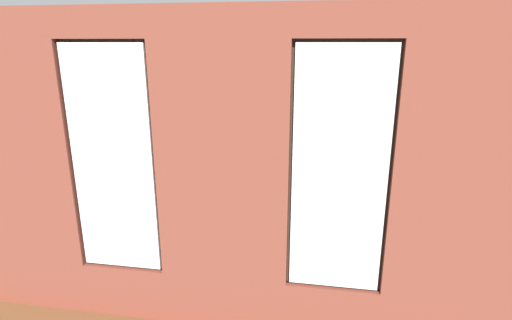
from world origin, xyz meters
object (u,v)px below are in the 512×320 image
Objects in this scene: couch_by_window at (227,262)px; media_console at (83,202)px; potted_plant_mid_room_small at (318,169)px; papasan_chair at (235,157)px; table_plant_small at (267,183)px; remote_silver at (237,190)px; couch_left at (438,214)px; potted_plant_corner_near_left at (415,157)px; potted_plant_by_left_couch at (395,185)px; potted_plant_near_tv at (69,196)px; remote_gray at (250,196)px; potted_plant_beside_window_right at (99,233)px; potted_plant_foreground_right at (161,146)px; potted_plant_between_couches at (359,226)px; coffee_table at (245,197)px; tv_flatscreen at (78,166)px; cup_ceramic at (245,191)px; potted_plant_corner_far_left at (509,265)px.

media_console is (2.91, -1.62, -0.10)m from couch_by_window.
papasan_chair is at bearing -23.52° from potted_plant_mid_room_small.
table_plant_small is 0.51m from remote_silver.
couch_left is 1.79× the size of potted_plant_corner_near_left.
potted_plant_mid_room_small reaches higher than remote_silver.
potted_plant_by_left_couch is (-2.74, -1.19, -0.17)m from remote_silver.
potted_plant_near_tv is at bearing 39.42° from potted_plant_mid_room_small.
potted_plant_by_left_couch is at bearing 165.11° from papasan_chair.
remote_gray is 0.16× the size of papasan_chair.
potted_plant_beside_window_right is 1.05m from potted_plant_near_tv.
potted_plant_between_couches is at bearing 133.63° from potted_plant_foreground_right.
couch_by_window is at bearing 73.26° from potted_plant_mid_room_small.
coffee_table is 1.03× the size of tv_flatscreen.
potted_plant_beside_window_right is at bearing 44.74° from potted_plant_corner_near_left.
tv_flatscreen is 0.99× the size of potted_plant_near_tv.
cup_ceramic is at bearing 135.46° from potted_plant_foreground_right.
media_console is 1.09× the size of potted_plant_beside_window_right.
media_console is 1.34m from potted_plant_near_tv.
cup_ceramic is at bearing 72.88° from remote_gray.
potted_plant_by_left_couch is 0.39× the size of potted_plant_near_tv.
couch_by_window is 1.75× the size of tv_flatscreen.
potted_plant_near_tv is (2.36, -0.54, 0.46)m from couch_by_window.
tv_flatscreen is at bearing 23.13° from potted_plant_mid_room_small.
potted_plant_between_couches is at bearing 71.03° from potted_plant_corner_near_left.
potted_plant_foreground_right is at bearing -115.67° from couch_left.
potted_plant_near_tv is (2.53, 1.52, 0.20)m from table_plant_small.
media_console is 1.23× the size of potted_plant_corner_near_left.
potted_plant_near_tv is (0.81, -0.64, 0.18)m from potted_plant_beside_window_right.
potted_plant_foreground_right is (-0.30, -2.71, -0.33)m from tv_flatscreen.
potted_plant_mid_room_small reaches higher than remote_gray.
remote_gray is at bearing 130.61° from cup_ceramic.
remote_gray is 2.43m from potted_plant_beside_window_right.
table_plant_small is 2.25m from papasan_chair.
couch_left is 5.76m from tv_flatscreen.
couch_left is at bearing -165.80° from potted_plant_near_tv.
couch_left is 4.26m from papasan_chair.
potted_plant_corner_far_left reaches higher than couch_by_window.
papasan_chair is 3.80m from potted_plant_corner_near_left.
remote_gray is (0.07, -1.82, 0.12)m from couch_by_window.
potted_plant_foreground_right is at bearing 0.53° from potted_plant_corner_near_left.
potted_plant_mid_room_small is (2.00, -3.39, -0.15)m from potted_plant_corner_far_left.
potted_plant_mid_room_small is (-1.06, -1.47, 0.05)m from remote_gray.
tv_flatscreen is (2.75, 0.30, 0.48)m from coffee_table.
potted_plant_corner_far_left reaches higher than tv_flatscreen.
table_plant_small is at bearing -172.07° from tv_flatscreen.
potted_plant_between_couches is at bearing -5.59° from potted_plant_corner_far_left.
papasan_chair is (0.65, -2.14, -0.05)m from cup_ceramic.
media_console is at bearing 16.60° from potted_plant_by_left_couch.
cup_ceramic is at bearing 26.38° from potted_plant_by_left_couch.
couch_left is 1.79× the size of papasan_chair.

